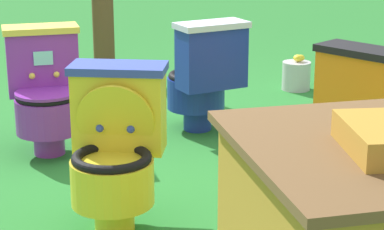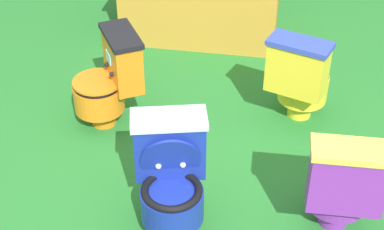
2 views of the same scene
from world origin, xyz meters
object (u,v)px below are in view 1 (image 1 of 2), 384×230
Objects in this scene: toilet_blue at (203,76)px; toilet_purple at (45,90)px; lemon_bucket at (296,75)px; toilet_orange at (368,111)px; toilet_yellow at (116,146)px.

toilet_purple is at bearing 171.75° from toilet_blue.
lemon_bucket is (-2.06, -0.71, -0.25)m from toilet_purple.
lemon_bucket is at bearing 27.26° from toilet_blue.
toilet_yellow is at bearing -110.59° from toilet_orange.
lemon_bucket is (-1.08, -0.74, -0.26)m from toilet_blue.
toilet_purple is at bearing -57.54° from toilet_yellow.
lemon_bucket is (-1.94, -1.84, -0.26)m from toilet_yellow.
toilet_orange is at bearing -150.23° from toilet_yellow.
toilet_blue is 2.63× the size of lemon_bucket.
toilet_yellow is at bearing 43.40° from lemon_bucket.
toilet_yellow is 1.39m from toilet_orange.
toilet_yellow is 2.69m from lemon_bucket.
toilet_purple is 2.20m from lemon_bucket.
toilet_purple is 1.83m from toilet_orange.
toilet_blue and toilet_orange have the same top height.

